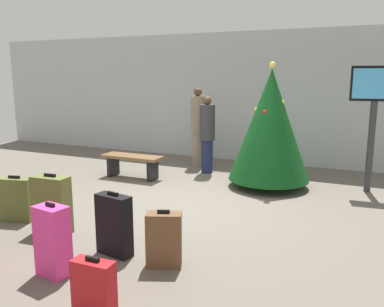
% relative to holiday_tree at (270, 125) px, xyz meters
% --- Properties ---
extents(ground_plane, '(16.00, 16.00, 0.00)m').
position_rel_holiday_tree_xyz_m(ground_plane, '(-0.97, -1.65, -1.20)').
color(ground_plane, '#665E54').
extents(back_wall, '(16.00, 0.20, 3.17)m').
position_rel_holiday_tree_xyz_m(back_wall, '(-0.97, 2.21, 0.38)').
color(back_wall, '#B7BCC1').
rests_on(back_wall, ground_plane).
extents(holiday_tree, '(1.53, 1.53, 2.37)m').
position_rel_holiday_tree_xyz_m(holiday_tree, '(0.00, 0.00, 0.00)').
color(holiday_tree, '#4C3319').
rests_on(holiday_tree, ground_plane).
extents(flight_info_kiosk, '(0.86, 0.17, 2.29)m').
position_rel_holiday_tree_xyz_m(flight_info_kiosk, '(1.76, 0.46, 0.39)').
color(flight_info_kiosk, '#333338').
rests_on(flight_info_kiosk, ground_plane).
extents(waiting_bench, '(1.30, 0.44, 0.48)m').
position_rel_holiday_tree_xyz_m(waiting_bench, '(-2.77, -0.50, -0.85)').
color(waiting_bench, brown).
rests_on(waiting_bench, ground_plane).
extents(traveller_0, '(0.41, 0.41, 1.68)m').
position_rel_holiday_tree_xyz_m(traveller_0, '(-1.53, 0.59, -0.32)').
color(traveller_0, '#1E234C').
rests_on(traveller_0, ground_plane).
extents(traveller_1, '(0.36, 0.36, 1.85)m').
position_rel_holiday_tree_xyz_m(traveller_1, '(-2.01, 1.17, -0.22)').
color(traveller_1, gray).
rests_on(traveller_1, ground_plane).
extents(suitcase_0, '(0.53, 0.27, 0.83)m').
position_rel_holiday_tree_xyz_m(suitcase_0, '(-2.12, -3.50, -0.81)').
color(suitcase_0, '#59602D').
rests_on(suitcase_0, ground_plane).
extents(suitcase_1, '(0.44, 0.34, 0.66)m').
position_rel_holiday_tree_xyz_m(suitcase_1, '(-0.27, -3.73, -0.89)').
color(suitcase_1, brown).
rests_on(suitcase_1, ground_plane).
extents(suitcase_3, '(0.40, 0.17, 0.56)m').
position_rel_holiday_tree_xyz_m(suitcase_3, '(-0.37, -4.84, -0.94)').
color(suitcase_3, '#B2191E').
rests_on(suitcase_3, ground_plane).
extents(suitcase_5, '(0.39, 0.28, 0.81)m').
position_rel_holiday_tree_xyz_m(suitcase_5, '(-1.25, -4.41, -0.82)').
color(suitcase_5, '#E5388C').
rests_on(suitcase_5, ground_plane).
extents(suitcase_6, '(0.48, 0.25, 0.78)m').
position_rel_holiday_tree_xyz_m(suitcase_6, '(-0.95, -3.72, -0.83)').
color(suitcase_6, black).
rests_on(suitcase_6, ground_plane).
extents(suitcase_8, '(0.54, 0.31, 0.69)m').
position_rel_holiday_tree_xyz_m(suitcase_8, '(-2.95, -3.36, -0.88)').
color(suitcase_8, '#59602D').
rests_on(suitcase_8, ground_plane).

